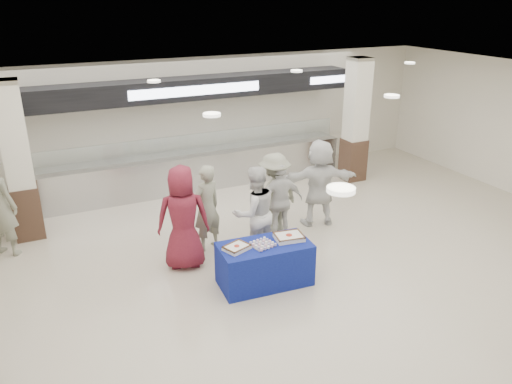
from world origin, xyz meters
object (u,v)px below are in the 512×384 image
soldier_a (207,208)px  chef_short (281,201)px  display_table (265,264)px  civilian_white (319,183)px  chef_tall (255,213)px  soldier_b (274,195)px  cupcake_tray (263,244)px  sheet_cake_right (289,237)px  sheet_cake_left (237,247)px  civilian_maroon (183,218)px

soldier_a → chef_short: 1.51m
display_table → civilian_white: 2.75m
chef_tall → soldier_b: size_ratio=1.03×
cupcake_tray → chef_short: bearing=52.8°
sheet_cake_right → cupcake_tray: (-0.51, -0.03, -0.02)m
soldier_b → civilian_white: civilian_white is taller
sheet_cake_left → soldier_a: (0.05, 1.58, 0.07)m
sheet_cake_right → display_table: bearing=179.5°
display_table → chef_short: size_ratio=0.97×
civilian_maroon → chef_tall: bearing=-174.5°
civilian_maroon → civilian_white: 3.19m
display_table → civilian_maroon: bearing=136.1°
display_table → chef_tall: chef_tall is taller
sheet_cake_left → chef_tall: size_ratio=0.26×
sheet_cake_left → civilian_white: civilian_white is taller
display_table → chef_tall: size_ratio=0.86×
cupcake_tray → civilian_maroon: bearing=129.7°
display_table → chef_short: chef_short is taller
sheet_cake_left → cupcake_tray: sheet_cake_left is taller
cupcake_tray → civilian_maroon: (-1.00, 1.20, 0.18)m
chef_tall → soldier_b: (0.76, 0.68, -0.03)m
cupcake_tray → civilian_white: 2.76m
chef_tall → civilian_maroon: bearing=-12.8°
sheet_cake_right → soldier_a: size_ratio=0.30×
display_table → sheet_cake_left: (-0.50, 0.04, 0.42)m
chef_short → soldier_b: bearing=-69.8°
display_table → chef_short: bearing=57.7°
sheet_cake_right → soldier_b: (0.55, 1.62, 0.08)m
cupcake_tray → civilian_white: (2.16, 1.71, 0.16)m
display_table → civilian_white: (2.11, 1.68, 0.57)m
display_table → soldier_b: (1.01, 1.61, 0.50)m
display_table → sheet_cake_right: 0.62m
civilian_white → chef_tall: bearing=37.2°
soldier_b → chef_short: bearing=92.2°
soldier_b → sheet_cake_right: bearing=58.1°
chef_short → civilian_white: bearing=-161.9°
cupcake_tray → chef_short: chef_short is taller
chef_tall → civilian_white: bearing=-160.5°
civilian_maroon → soldier_a: 0.76m
sheet_cake_right → civilian_white: 2.36m
display_table → cupcake_tray: 0.41m
sheet_cake_right → civilian_maroon: civilian_maroon is taller
sheet_cake_left → civilian_maroon: (-0.55, 1.13, 0.17)m
sheet_cake_left → cupcake_tray: (0.45, -0.07, -0.01)m
sheet_cake_left → chef_short: (1.55, 1.39, 0.01)m
display_table → soldier_a: soldier_a is taller
cupcake_tray → soldier_b: bearing=57.3°
cupcake_tray → civilian_white: civilian_white is taller
chef_short → civilian_white: size_ratio=0.85×
sheet_cake_right → civilian_maroon: size_ratio=0.27×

